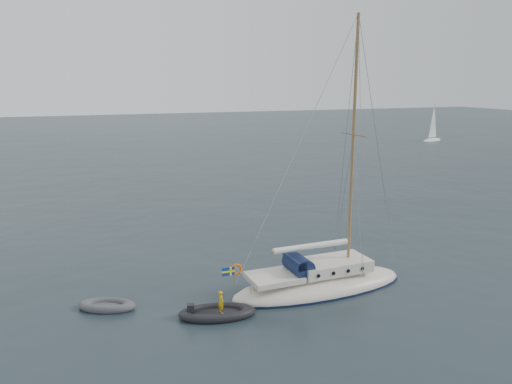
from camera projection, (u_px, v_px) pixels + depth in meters
name	position (u px, v px, depth m)	size (l,w,h in m)	color
ground	(301.00, 278.00, 29.02)	(300.00, 300.00, 0.00)	black
sailboat	(320.00, 270.00, 27.09)	(10.67, 3.19, 15.20)	beige
dinghy	(107.00, 306.00, 25.01)	(2.92, 1.32, 0.42)	#545459
rib	(217.00, 312.00, 24.20)	(3.77, 1.71, 1.33)	black
distant_yacht_b	(433.00, 124.00, 93.95)	(5.67, 3.02, 7.51)	silver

